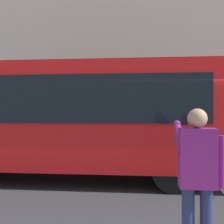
% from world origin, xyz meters
% --- Properties ---
extents(ground_plane, '(60.00, 60.00, 0.00)m').
position_xyz_m(ground_plane, '(0.00, 0.00, 0.00)').
color(ground_plane, '#2B2B2D').
extents(building_facade_far, '(28.00, 1.55, 12.00)m').
position_xyz_m(building_facade_far, '(-0.02, -6.80, 5.99)').
color(building_facade_far, beige).
rests_on(building_facade_far, ground_plane).
extents(red_bus, '(9.05, 2.54, 3.08)m').
position_xyz_m(red_bus, '(3.13, -0.04, 1.68)').
color(red_bus, red).
rests_on(red_bus, ground_plane).
extents(pedestrian_photographer, '(0.53, 0.52, 1.70)m').
position_xyz_m(pedestrian_photographer, '(0.21, 4.22, 1.14)').
color(pedestrian_photographer, '#1E2347').
rests_on(pedestrian_photographer, sidewalk_curb).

